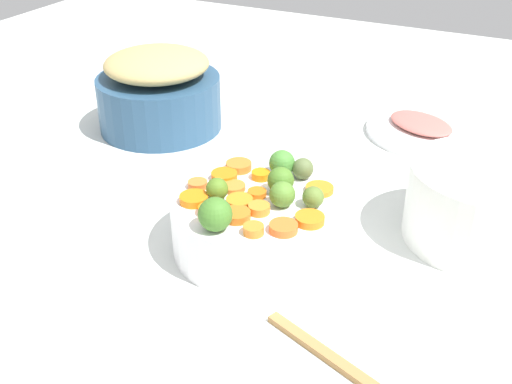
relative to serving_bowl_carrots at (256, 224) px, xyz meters
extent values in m
cube|color=silver|center=(0.01, 0.01, -0.05)|extent=(2.40, 2.40, 0.02)
cylinder|color=white|center=(0.00, 0.00, 0.00)|extent=(0.23, 0.23, 0.08)
cylinder|color=#2A4D6F|center=(0.35, -0.28, 0.01)|extent=(0.23, 0.23, 0.10)
ellipsoid|color=tan|center=(0.35, -0.28, 0.09)|extent=(0.19, 0.19, 0.05)
cylinder|color=orange|center=(0.02, -0.05, 0.04)|extent=(0.04, 0.04, 0.01)
cylinder|color=orange|center=(-0.09, 0.02, 0.04)|extent=(0.05, 0.05, 0.01)
cylinder|color=orange|center=(0.06, -0.06, 0.05)|extent=(0.05, 0.05, 0.01)
cylinder|color=orange|center=(-0.03, 0.08, 0.05)|extent=(0.03, 0.03, 0.01)
cylinder|color=orange|center=(0.07, 0.04, 0.04)|extent=(0.05, 0.05, 0.01)
cylinder|color=orange|center=(-0.07, 0.06, 0.04)|extent=(0.05, 0.05, 0.01)
cylinder|color=orange|center=(0.01, 0.03, 0.04)|extent=(0.04, 0.04, 0.01)
cylinder|color=orange|center=(0.06, -0.03, 0.04)|extent=(0.05, 0.05, 0.01)
cylinder|color=orange|center=(-0.07, -0.06, 0.04)|extent=(0.05, 0.05, 0.01)
cylinder|color=orange|center=(0.08, 0.01, 0.04)|extent=(0.04, 0.04, 0.01)
cylinder|color=orange|center=(0.00, 0.06, 0.04)|extent=(0.05, 0.05, 0.01)
cylinder|color=orange|center=(0.04, -0.01, 0.04)|extent=(0.04, 0.04, 0.01)
cylinder|color=orange|center=(0.03, 0.06, 0.04)|extent=(0.05, 0.05, 0.01)
cylinder|color=orange|center=(-0.02, 0.03, 0.05)|extent=(0.04, 0.04, 0.01)
cylinder|color=orange|center=(0.00, -0.01, 0.04)|extent=(0.04, 0.04, 0.01)
sphere|color=#596B3C|center=(-0.03, -0.08, 0.05)|extent=(0.03, 0.03, 0.03)
sphere|color=#54842F|center=(-0.04, 0.00, 0.06)|extent=(0.03, 0.03, 0.03)
sphere|color=#427929|center=(0.01, 0.09, 0.06)|extent=(0.04, 0.04, 0.04)
sphere|color=#527A23|center=(0.05, 0.02, 0.05)|extent=(0.03, 0.03, 0.03)
sphere|color=#497A27|center=(-0.02, -0.03, 0.06)|extent=(0.04, 0.04, 0.04)
sphere|color=olive|center=(-0.08, -0.01, 0.05)|extent=(0.03, 0.03, 0.03)
sphere|color=#488935|center=(0.00, -0.08, 0.06)|extent=(0.04, 0.04, 0.04)
cube|color=#AA7A44|center=(-0.20, 0.17, -0.04)|extent=(0.25, 0.10, 0.01)
cylinder|color=white|center=(-0.27, -0.16, 0.02)|extent=(0.21, 0.21, 0.11)
cylinder|color=white|center=(-0.13, -0.48, -0.03)|extent=(0.24, 0.24, 0.01)
ellipsoid|color=#D06960|center=(-0.11, -0.48, -0.02)|extent=(0.16, 0.15, 0.02)
camera|label=1|loc=(-0.33, 0.65, 0.47)|focal=44.79mm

